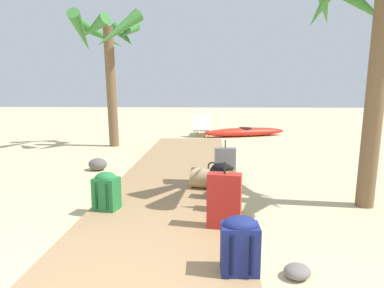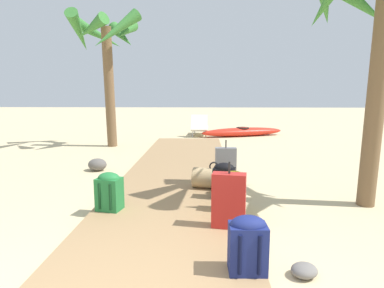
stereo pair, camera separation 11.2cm
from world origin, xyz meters
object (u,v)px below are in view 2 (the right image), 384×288
(backpack_black, at_px, (224,180))
(backpack_navy, at_px, (248,243))
(palm_tree_far_left, at_px, (105,45))
(duffel_bag_tan, at_px, (214,178))
(suitcase_red, at_px, (229,200))
(lounge_chair, at_px, (200,127))
(backpack_yellow, at_px, (233,190))
(kayak, at_px, (243,132))
(backpack_green, at_px, (109,190))
(suitcase_grey, at_px, (226,161))

(backpack_black, height_order, backpack_navy, backpack_black)
(palm_tree_far_left, bearing_deg, duffel_bag_tan, -56.37)
(suitcase_red, height_order, backpack_navy, suitcase_red)
(backpack_navy, relative_size, lounge_chair, 0.33)
(backpack_yellow, xyz_separation_m, lounge_chair, (-0.50, 8.23, -0.03))
(backpack_yellow, relative_size, kayak, 0.17)
(backpack_green, distance_m, suitcase_red, 1.63)
(suitcase_red, height_order, lounge_chair, suitcase_red)
(backpack_yellow, relative_size, palm_tree_far_left, 0.14)
(backpack_black, xyz_separation_m, backpack_yellow, (0.09, -0.52, 0.00))
(backpack_black, relative_size, backpack_yellow, 0.99)
(backpack_green, relative_size, backpack_yellow, 0.95)
(duffel_bag_tan, xyz_separation_m, suitcase_red, (0.11, -1.56, 0.15))
(palm_tree_far_left, distance_m, kayak, 5.76)
(suitcase_grey, height_order, lounge_chair, lounge_chair)
(suitcase_red, bearing_deg, backpack_green, 161.23)
(suitcase_red, bearing_deg, backpack_black, 89.21)
(suitcase_red, xyz_separation_m, backpack_navy, (0.09, -0.97, -0.05))
(duffel_bag_tan, bearing_deg, backpack_green, -143.93)
(backpack_black, bearing_deg, backpack_green, -160.69)
(suitcase_red, height_order, palm_tree_far_left, palm_tree_far_left)
(suitcase_red, height_order, backpack_yellow, suitcase_red)
(duffel_bag_tan, bearing_deg, suitcase_grey, 74.04)
(lounge_chair, bearing_deg, backpack_yellow, -86.50)
(suitcase_grey, xyz_separation_m, lounge_chair, (-0.53, 6.34, -0.02))
(suitcase_grey, relative_size, backpack_black, 1.26)
(suitcase_red, bearing_deg, duffel_bag_tan, 94.17)
(palm_tree_far_left, relative_size, lounge_chair, 2.55)
(backpack_yellow, bearing_deg, backpack_green, -179.13)
(lounge_chair, xyz_separation_m, kayak, (1.60, -0.13, -0.16))
(duffel_bag_tan, height_order, backpack_green, backpack_green)
(backpack_black, relative_size, duffel_bag_tan, 0.72)
(backpack_yellow, bearing_deg, lounge_chair, 93.50)
(kayak, bearing_deg, palm_tree_far_left, -148.96)
(kayak, bearing_deg, duffel_bag_tan, -100.51)
(duffel_bag_tan, height_order, palm_tree_far_left, palm_tree_far_left)
(palm_tree_far_left, bearing_deg, kayak, 31.04)
(suitcase_grey, relative_size, backpack_yellow, 1.25)
(suitcase_grey, xyz_separation_m, kayak, (1.07, 6.22, -0.18))
(suitcase_red, relative_size, backpack_navy, 1.52)
(palm_tree_far_left, bearing_deg, backpack_yellow, -59.79)
(backpack_yellow, bearing_deg, kayak, 82.29)
(backpack_navy, relative_size, kayak, 0.16)
(suitcase_grey, relative_size, duffel_bag_tan, 0.91)
(backpack_yellow, relative_size, lounge_chair, 0.35)
(suitcase_grey, height_order, backpack_yellow, suitcase_grey)
(kayak, bearing_deg, suitcase_red, -97.90)
(suitcase_grey, height_order, duffel_bag_tan, suitcase_grey)
(duffel_bag_tan, bearing_deg, lounge_chair, 92.27)
(backpack_green, xyz_separation_m, suitcase_red, (1.54, -0.52, 0.05))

